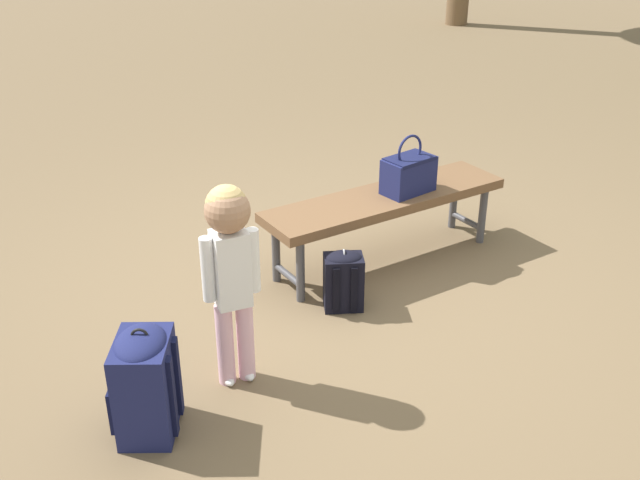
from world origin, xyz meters
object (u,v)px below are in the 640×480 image
object	(u,v)px
handbag	(409,173)
park_bench	(386,204)
child_standing	(230,256)
backpack_large	(145,380)
backpack_small	(343,278)

from	to	relation	value
handbag	park_bench	bearing A→B (deg)	-26.04
park_bench	child_standing	xyz separation A→B (m)	(1.44, 0.28, 0.29)
park_bench	child_standing	size ratio (longest dim) A/B	1.62
handbag	backpack_large	distance (m)	2.12
park_bench	backpack_large	bearing A→B (deg)	8.33
handbag	child_standing	distance (m)	1.59
handbag	child_standing	size ratio (longest dim) A/B	0.36
park_bench	backpack_small	bearing A→B (deg)	18.43
park_bench	backpack_small	world-z (taller)	park_bench
child_standing	park_bench	bearing A→B (deg)	-169.01
backpack_large	backpack_small	distance (m)	1.36
backpack_large	backpack_small	bearing A→B (deg)	-176.29
handbag	backpack_small	xyz separation A→B (m)	(0.72, 0.13, -0.39)
child_standing	backpack_large	distance (m)	0.65
child_standing	handbag	bearing A→B (deg)	-172.16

